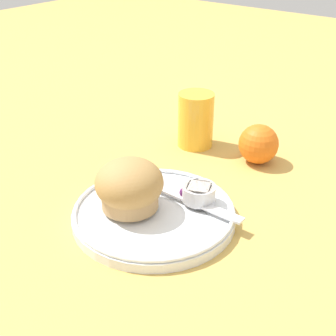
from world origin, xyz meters
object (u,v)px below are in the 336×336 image
at_px(muffin, 129,186).
at_px(butter_knife, 182,197).
at_px(juice_glass, 196,120).
at_px(orange_fruit, 259,144).

distance_m(muffin, butter_knife, 0.08).
relative_size(muffin, butter_knife, 0.48).
distance_m(muffin, juice_glass, 0.26).
bearing_deg(muffin, butter_knife, 54.26).
height_order(butter_knife, juice_glass, juice_glass).
bearing_deg(juice_glass, butter_knife, -59.83).
bearing_deg(orange_fruit, butter_knife, -94.24).
bearing_deg(butter_knife, muffin, -126.07).
bearing_deg(orange_fruit, juice_glass, -174.52).
distance_m(orange_fruit, juice_glass, 0.12).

